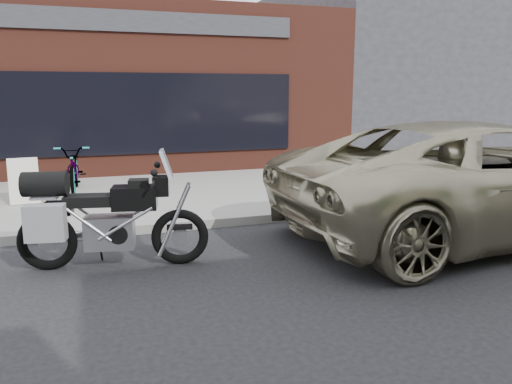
{
  "coord_description": "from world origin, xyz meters",
  "views": [
    {
      "loc": [
        -2.24,
        -3.85,
        2.24
      ],
      "look_at": [
        -0.04,
        2.68,
        0.85
      ],
      "focal_mm": 35.0,
      "sensor_mm": 36.0,
      "label": 1
    }
  ],
  "objects_px": {
    "minivan": "(479,179)",
    "bicycle_front": "(74,168)",
    "motorcycle": "(100,218)",
    "sandwich_sign": "(24,180)"
  },
  "relations": [
    {
      "from": "motorcycle",
      "to": "sandwich_sign",
      "type": "distance_m",
      "value": 4.07
    },
    {
      "from": "bicycle_front",
      "to": "minivan",
      "type": "bearing_deg",
      "value": -37.63
    },
    {
      "from": "motorcycle",
      "to": "bicycle_front",
      "type": "relative_size",
      "value": 1.24
    },
    {
      "from": "motorcycle",
      "to": "bicycle_front",
      "type": "bearing_deg",
      "value": 105.8
    },
    {
      "from": "minivan",
      "to": "sandwich_sign",
      "type": "relative_size",
      "value": 7.57
    },
    {
      "from": "minivan",
      "to": "sandwich_sign",
      "type": "distance_m",
      "value": 8.12
    },
    {
      "from": "bicycle_front",
      "to": "sandwich_sign",
      "type": "relative_size",
      "value": 2.25
    },
    {
      "from": "motorcycle",
      "to": "bicycle_front",
      "type": "distance_m",
      "value": 4.6
    },
    {
      "from": "minivan",
      "to": "bicycle_front",
      "type": "bearing_deg",
      "value": 49.08
    },
    {
      "from": "motorcycle",
      "to": "minivan",
      "type": "xyz_separation_m",
      "value": [
        5.66,
        -0.31,
        0.24
      ]
    }
  ]
}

